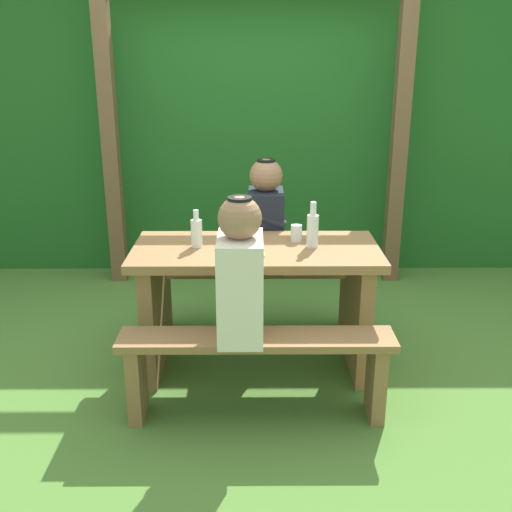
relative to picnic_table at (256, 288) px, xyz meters
The scene contains 12 objects.
ground_plane 0.52m from the picnic_table, ahead, with size 12.00×12.00×0.00m, color #4D7B31.
hedge_backdrop 2.23m from the picnic_table, 90.00° to the left, with size 6.40×0.81×2.21m, color #205D20.
pergola_post_left 1.97m from the picnic_table, 127.16° to the left, with size 0.12×0.12×2.23m, color brown.
pergola_post_right 1.97m from the picnic_table, 52.84° to the left, with size 0.12×0.12×2.23m, color brown.
picnic_table is the anchor object (origin of this frame).
bench_near 0.54m from the picnic_table, 90.00° to the right, with size 1.40×0.24×0.47m.
bench_far 0.54m from the picnic_table, 90.00° to the left, with size 1.40×0.24×0.47m.
person_white_shirt 0.58m from the picnic_table, 98.92° to the right, with size 0.25×0.35×0.72m.
person_black_coat 0.58m from the picnic_table, 82.51° to the left, with size 0.25×0.35×0.72m.
drinking_glass 0.40m from the picnic_table, 26.17° to the left, with size 0.07×0.07×0.10m, color silver.
bottle_left 0.48m from the picnic_table, behind, with size 0.06×0.06×0.22m.
bottle_right 0.48m from the picnic_table, ahead, with size 0.07×0.07×0.26m.
Camera 1 is at (-0.02, -3.21, 1.83)m, focal length 41.86 mm.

